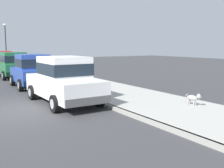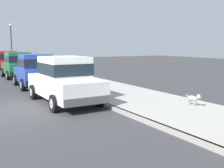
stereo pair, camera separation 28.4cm
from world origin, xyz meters
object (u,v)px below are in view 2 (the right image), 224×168
(car_blue_hatchback, at_px, (35,70))
(street_lamp, at_px, (11,40))
(car_white_sedan, at_px, (64,79))
(car_green_hatchback, at_px, (17,65))
(car_red_hatchback, at_px, (6,61))
(dog_grey, at_px, (194,98))

(car_blue_hatchback, xyz_separation_m, street_lamp, (1.40, 14.71, 1.93))
(car_white_sedan, xyz_separation_m, car_green_hatchback, (0.13, 10.09, -0.01))
(street_lamp, bearing_deg, car_red_hatchback, -105.53)
(car_green_hatchback, xyz_separation_m, car_red_hatchback, (-0.10, 4.40, 0.00))
(car_blue_hatchback, xyz_separation_m, car_red_hatchback, (-0.02, 9.58, 0.00))
(car_blue_hatchback, distance_m, car_green_hatchback, 5.18)
(car_green_hatchback, bearing_deg, dog_grey, -75.23)
(car_white_sedan, bearing_deg, car_green_hatchback, 89.25)
(dog_grey, distance_m, street_lamp, 23.41)
(street_lamp, bearing_deg, car_blue_hatchback, -95.45)
(car_white_sedan, distance_m, dog_grey, 5.17)
(car_white_sedan, relative_size, dog_grey, 6.12)
(car_blue_hatchback, bearing_deg, car_green_hatchback, 89.17)
(car_red_hatchback, height_order, street_lamp, street_lamp)
(car_red_hatchback, xyz_separation_m, dog_grey, (3.69, -18.04, -0.55))
(car_red_hatchback, bearing_deg, car_blue_hatchback, -89.87)
(dog_grey, bearing_deg, car_green_hatchback, 104.77)
(street_lamp, bearing_deg, car_white_sedan, -94.25)
(car_blue_hatchback, height_order, car_green_hatchback, same)
(car_green_hatchback, relative_size, street_lamp, 0.86)
(car_green_hatchback, xyz_separation_m, dog_grey, (3.59, -13.63, -0.55))
(car_blue_hatchback, bearing_deg, street_lamp, 84.55)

